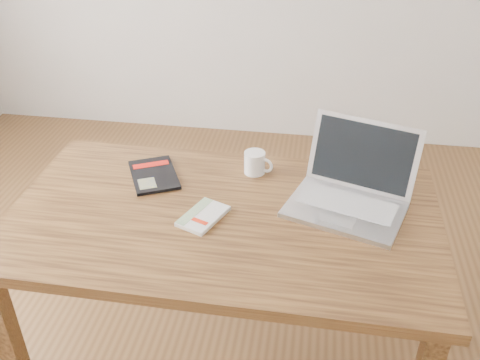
# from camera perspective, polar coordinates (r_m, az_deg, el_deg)

# --- Properties ---
(room) EXTENTS (4.04, 4.04, 2.70)m
(room) POSITION_cam_1_polar(r_m,az_deg,el_deg) (1.63, -9.84, 16.18)
(room) COLOR #55381D
(room) RESTS_ON ground
(desk) EXTENTS (1.45, 0.84, 0.75)m
(desk) POSITION_cam_1_polar(r_m,az_deg,el_deg) (1.84, -1.84, -5.86)
(desk) COLOR #513318
(desk) RESTS_ON ground
(white_guidebook) EXTENTS (0.16, 0.20, 0.02)m
(white_guidebook) POSITION_cam_1_polar(r_m,az_deg,el_deg) (1.77, -3.95, -3.87)
(white_guidebook) COLOR silver
(white_guidebook) RESTS_ON desk
(black_guidebook) EXTENTS (0.25, 0.28, 0.01)m
(black_guidebook) POSITION_cam_1_polar(r_m,az_deg,el_deg) (2.00, -9.17, 0.56)
(black_guidebook) COLOR black
(black_guidebook) RESTS_ON desk
(laptop) EXTENTS (0.46, 0.43, 0.26)m
(laptop) POSITION_cam_1_polar(r_m,az_deg,el_deg) (1.84, 11.78, -1.03)
(laptop) COLOR silver
(laptop) RESTS_ON desk
(coffee_mug) EXTENTS (0.11, 0.08, 0.08)m
(coffee_mug) POSITION_cam_1_polar(r_m,az_deg,el_deg) (1.98, 1.65, 1.90)
(coffee_mug) COLOR white
(coffee_mug) RESTS_ON desk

